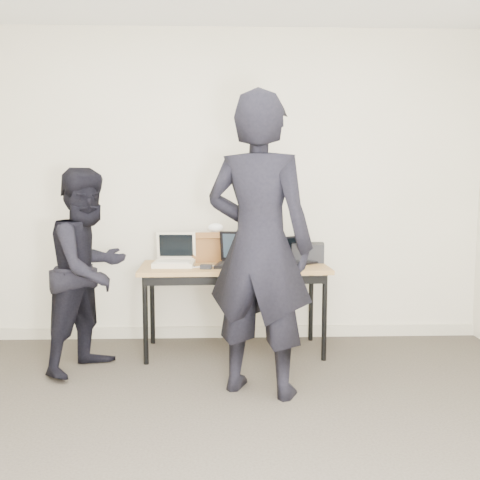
{
  "coord_description": "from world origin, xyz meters",
  "views": [
    {
      "loc": [
        -0.04,
        -2.44,
        1.4
      ],
      "look_at": [
        0.1,
        1.6,
        0.95
      ],
      "focal_mm": 40.0,
      "sensor_mm": 36.0,
      "label": 1
    }
  ],
  "objects_px": {
    "leather_satchel": "(212,246)",
    "desk": "(234,272)",
    "person_typist": "(259,246)",
    "person_observer": "(89,270)",
    "equipment_box": "(308,252)",
    "laptop_right": "(294,257)",
    "laptop_center": "(239,258)",
    "laptop_beige": "(175,259)"
  },
  "relations": [
    {
      "from": "leather_satchel",
      "to": "desk",
      "type": "bearing_deg",
      "value": -58.87
    },
    {
      "from": "person_typist",
      "to": "person_observer",
      "type": "height_order",
      "value": "person_typist"
    },
    {
      "from": "equipment_box",
      "to": "person_observer",
      "type": "bearing_deg",
      "value": -162.09
    },
    {
      "from": "laptop_right",
      "to": "equipment_box",
      "type": "height_order",
      "value": "laptop_right"
    },
    {
      "from": "laptop_center",
      "to": "leather_satchel",
      "type": "relative_size",
      "value": 1.06
    },
    {
      "from": "laptop_right",
      "to": "leather_satchel",
      "type": "relative_size",
      "value": 1.07
    },
    {
      "from": "leather_satchel",
      "to": "equipment_box",
      "type": "relative_size",
      "value": 1.42
    },
    {
      "from": "laptop_right",
      "to": "person_observer",
      "type": "bearing_deg",
      "value": 159.59
    },
    {
      "from": "laptop_center",
      "to": "laptop_beige",
      "type": "bearing_deg",
      "value": -173.95
    },
    {
      "from": "desk",
      "to": "equipment_box",
      "type": "height_order",
      "value": "equipment_box"
    },
    {
      "from": "person_typist",
      "to": "person_observer",
      "type": "xyz_separation_m",
      "value": [
        -1.22,
        0.48,
        -0.23
      ]
    },
    {
      "from": "leather_satchel",
      "to": "laptop_right",
      "type": "bearing_deg",
      "value": -16.31
    },
    {
      "from": "laptop_beige",
      "to": "person_typist",
      "type": "xyz_separation_m",
      "value": [
        0.62,
        -0.86,
        0.21
      ]
    },
    {
      "from": "laptop_beige",
      "to": "equipment_box",
      "type": "bearing_deg",
      "value": 11.46
    },
    {
      "from": "desk",
      "to": "laptop_beige",
      "type": "height_order",
      "value": "laptop_beige"
    },
    {
      "from": "equipment_box",
      "to": "person_typist",
      "type": "bearing_deg",
      "value": -115.26
    },
    {
      "from": "person_typist",
      "to": "leather_satchel",
      "type": "bearing_deg",
      "value": -49.93
    },
    {
      "from": "desk",
      "to": "laptop_right",
      "type": "distance_m",
      "value": 0.53
    },
    {
      "from": "laptop_right",
      "to": "equipment_box",
      "type": "relative_size",
      "value": 1.52
    },
    {
      "from": "laptop_center",
      "to": "equipment_box",
      "type": "distance_m",
      "value": 0.63
    },
    {
      "from": "leather_satchel",
      "to": "person_observer",
      "type": "relative_size",
      "value": 0.25
    },
    {
      "from": "laptop_right",
      "to": "laptop_center",
      "type": "bearing_deg",
      "value": 159.89
    },
    {
      "from": "equipment_box",
      "to": "person_typist",
      "type": "xyz_separation_m",
      "value": [
        -0.49,
        -1.03,
        0.18
      ]
    },
    {
      "from": "laptop_center",
      "to": "laptop_right",
      "type": "bearing_deg",
      "value": 27.46
    },
    {
      "from": "desk",
      "to": "leather_satchel",
      "type": "bearing_deg",
      "value": 126.54
    },
    {
      "from": "laptop_right",
      "to": "desk",
      "type": "bearing_deg",
      "value": 155.97
    },
    {
      "from": "leather_satchel",
      "to": "person_observer",
      "type": "bearing_deg",
      "value": -153.89
    },
    {
      "from": "desk",
      "to": "laptop_beige",
      "type": "distance_m",
      "value": 0.49
    },
    {
      "from": "laptop_beige",
      "to": "leather_satchel",
      "type": "bearing_deg",
      "value": 37.58
    },
    {
      "from": "equipment_box",
      "to": "laptop_center",
      "type": "bearing_deg",
      "value": -159.83
    },
    {
      "from": "desk",
      "to": "laptop_beige",
      "type": "xyz_separation_m",
      "value": [
        -0.48,
        0.02,
        0.11
      ]
    },
    {
      "from": "laptop_beige",
      "to": "laptop_center",
      "type": "xyz_separation_m",
      "value": [
        0.52,
        -0.04,
        0.01
      ]
    },
    {
      "from": "person_typist",
      "to": "desk",
      "type": "bearing_deg",
      "value": -57.09
    },
    {
      "from": "laptop_center",
      "to": "laptop_right",
      "type": "height_order",
      "value": "laptop_center"
    },
    {
      "from": "laptop_beige",
      "to": "equipment_box",
      "type": "xyz_separation_m",
      "value": [
        1.11,
        0.18,
        0.03
      ]
    },
    {
      "from": "equipment_box",
      "to": "person_observer",
      "type": "height_order",
      "value": "person_observer"
    },
    {
      "from": "laptop_beige",
      "to": "person_typist",
      "type": "bearing_deg",
      "value": -51.51
    },
    {
      "from": "laptop_beige",
      "to": "person_observer",
      "type": "relative_size",
      "value": 0.22
    },
    {
      "from": "person_observer",
      "to": "laptop_right",
      "type": "bearing_deg",
      "value": -43.56
    },
    {
      "from": "laptop_right",
      "to": "person_typist",
      "type": "bearing_deg",
      "value": -147.77
    },
    {
      "from": "desk",
      "to": "laptop_center",
      "type": "bearing_deg",
      "value": -30.3
    },
    {
      "from": "laptop_center",
      "to": "person_typist",
      "type": "relative_size",
      "value": 0.21
    }
  ]
}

